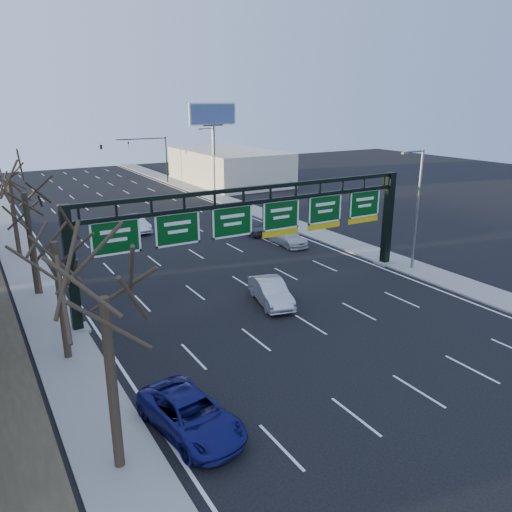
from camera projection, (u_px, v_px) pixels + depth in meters
ground at (332, 338)px, 27.11m from camera, size 160.00×160.00×0.00m
sidewalk_left at (28, 272)px, 37.25m from camera, size 3.00×120.00×0.12m
sidewalk_right at (305, 229)px, 49.73m from camera, size 3.00×120.00×0.12m
lane_markings at (187, 248)px, 43.51m from camera, size 21.60×120.00×0.01m
sign_gantry at (259, 225)px, 32.36m from camera, size 24.60×1.20×7.20m
building_right_distant at (229, 166)px, 77.11m from camera, size 12.00×20.00×5.00m
tree_near at (100, 266)px, 15.35m from camera, size 3.60×3.60×8.86m
tree_gantry at (51, 220)px, 22.84m from camera, size 3.60×3.60×8.48m
tree_mid at (22, 176)px, 30.81m from camera, size 3.60×3.60×9.24m
tree_far at (6, 165)px, 39.12m from camera, size 3.60×3.60×8.86m
streetlight_near at (417, 204)px, 36.59m from camera, size 2.15×0.22×9.00m
streetlight_far at (213, 159)px, 64.46m from camera, size 2.15×0.22×9.00m
billboard_right at (213, 125)px, 68.59m from camera, size 7.00×0.50×12.00m
traffic_signal_mast at (127, 149)px, 73.33m from camera, size 10.16×0.54×7.00m
car_blue_suv at (190, 415)px, 19.31m from camera, size 3.18×5.55×1.46m
car_silver_sedan at (271, 292)px, 31.50m from camera, size 2.67×4.99×1.56m
car_white_wagon at (287, 237)px, 44.42m from camera, size 1.99×4.78×1.38m
car_grey_far at (251, 226)px, 48.00m from camera, size 2.00×4.37×1.45m
car_silver_distant at (135, 223)px, 48.83m from camera, size 2.04×4.98×1.60m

